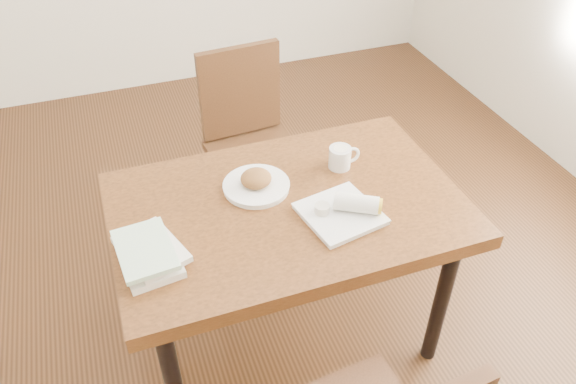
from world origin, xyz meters
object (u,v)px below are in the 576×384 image
object	(u,v)px
chair_far	(250,134)
table	(288,220)
book_stack	(149,253)
plate_scone	(256,183)
coffee_mug	(341,157)
plate_burrito	(345,210)

from	to	relation	value
chair_far	table	bearing A→B (deg)	-95.97
chair_far	book_stack	distance (m)	1.09
chair_far	plate_scone	size ratio (longest dim) A/B	3.86
table	book_stack	world-z (taller)	book_stack
chair_far	coffee_mug	xyz separation A→B (m)	(0.18, -0.63, 0.25)
chair_far	plate_scone	xyz separation A→B (m)	(-0.16, -0.66, 0.23)
table	plate_scone	world-z (taller)	plate_scone
plate_scone	coffee_mug	world-z (taller)	coffee_mug
chair_far	book_stack	world-z (taller)	chair_far
chair_far	plate_scone	bearing A→B (deg)	-103.94
table	chair_far	size ratio (longest dim) A/B	1.31
table	plate_scone	bearing A→B (deg)	125.11
plate_burrito	book_stack	world-z (taller)	plate_burrito
chair_far	book_stack	bearing A→B (deg)	-123.59
chair_far	plate_burrito	xyz separation A→B (m)	(0.08, -0.90, 0.23)
chair_far	coffee_mug	size ratio (longest dim) A/B	7.49
chair_far	book_stack	size ratio (longest dim) A/B	3.37
plate_scone	coffee_mug	xyz separation A→B (m)	(0.35, 0.02, 0.02)
book_stack	coffee_mug	bearing A→B (deg)	18.21
table	book_stack	distance (m)	0.54
chair_far	plate_scone	world-z (taller)	chair_far
plate_scone	plate_burrito	bearing A→B (deg)	-45.39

